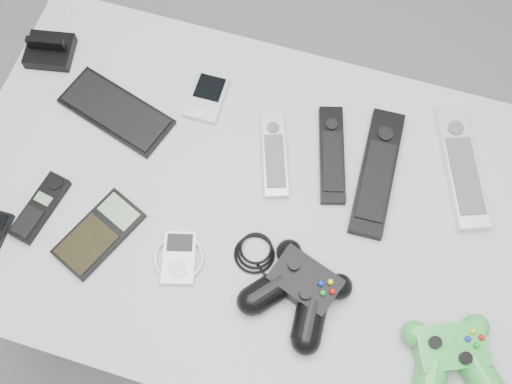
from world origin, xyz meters
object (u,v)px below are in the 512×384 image
(desk, at_px, (251,216))
(controller_black, at_px, (299,290))
(calculator, at_px, (99,234))
(mp3_player, at_px, (179,258))
(remote_black_a, at_px, (332,154))
(remote_silver_a, at_px, (274,154))
(cordless_handset, at_px, (40,207))
(remote_black_b, at_px, (377,172))
(remote_silver_b, at_px, (461,166))
(pda, at_px, (207,98))
(pda_keyboard, at_px, (116,111))
(controller_green, at_px, (452,358))

(desk, height_order, controller_black, controller_black)
(calculator, bearing_deg, mp3_player, 23.02)
(remote_black_a, xyz_separation_m, mp3_player, (-0.21, -0.28, -0.00))
(remote_silver_a, height_order, remote_black_a, same)
(calculator, bearing_deg, cordless_handset, -163.58)
(remote_black_b, xyz_separation_m, cordless_handset, (-0.57, -0.25, -0.00))
(remote_silver_a, bearing_deg, remote_black_b, -13.73)
(calculator, height_order, mp3_player, mp3_player)
(remote_black_b, bearing_deg, remote_black_a, 170.29)
(cordless_handset, bearing_deg, remote_silver_a, 41.54)
(remote_black_a, distance_m, mp3_player, 0.35)
(remote_silver_b, height_order, mp3_player, remote_silver_b)
(remote_silver_a, xyz_separation_m, controller_black, (0.11, -0.24, 0.02))
(remote_black_a, bearing_deg, mp3_player, -142.85)
(remote_black_a, bearing_deg, remote_silver_a, -179.00)
(pda, height_order, calculator, same)
(controller_black, bearing_deg, mp3_player, -160.49)
(pda_keyboard, bearing_deg, remote_black_b, 18.96)
(desk, xyz_separation_m, remote_silver_b, (0.36, 0.18, 0.08))
(pda, height_order, mp3_player, same)
(pda_keyboard, distance_m, remote_black_b, 0.52)
(mp3_player, height_order, controller_black, controller_black)
(remote_black_a, bearing_deg, desk, -146.23)
(controller_green, bearing_deg, cordless_handset, 153.37)
(desk, xyz_separation_m, remote_black_a, (0.12, 0.14, 0.07))
(remote_silver_a, bearing_deg, controller_black, -84.11)
(remote_silver_b, bearing_deg, remote_silver_a, 172.04)
(pda_keyboard, height_order, remote_silver_a, remote_silver_a)
(cordless_handset, bearing_deg, pda_keyboard, 86.66)
(controller_black, xyz_separation_m, controller_green, (0.27, -0.04, -0.00))
(remote_silver_b, bearing_deg, controller_black, -146.28)
(remote_silver_b, distance_m, controller_black, 0.39)
(remote_black_a, bearing_deg, controller_green, -63.53)
(controller_black, bearing_deg, desk, 152.80)
(pda, relative_size, calculator, 0.64)
(mp3_player, bearing_deg, remote_silver_a, 51.63)
(desk, bearing_deg, controller_black, -46.11)
(mp3_player, bearing_deg, desk, 41.41)
(pda_keyboard, height_order, mp3_player, mp3_player)
(cordless_handset, bearing_deg, mp3_player, 7.24)
(pda_keyboard, relative_size, remote_silver_b, 0.89)
(remote_black_b, distance_m, mp3_player, 0.40)
(remote_black_b, distance_m, cordless_handset, 0.63)
(pda, bearing_deg, remote_silver_b, -1.29)
(remote_black_a, bearing_deg, calculator, -158.47)
(calculator, bearing_deg, remote_silver_a, 66.61)
(remote_black_b, bearing_deg, desk, -150.99)
(remote_black_a, relative_size, controller_green, 1.18)
(calculator, bearing_deg, remote_black_b, 53.40)
(mp3_player, bearing_deg, remote_silver_b, 20.46)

